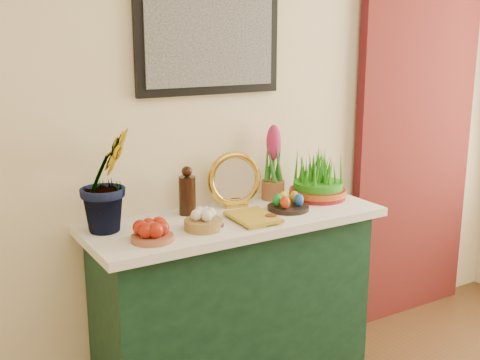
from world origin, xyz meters
name	(u,v)px	position (x,y,z in m)	size (l,w,h in m)	color
sideboard	(235,308)	(-0.12, 2.00, 0.42)	(1.30, 0.45, 0.85)	#143923
tablecloth	(234,220)	(-0.12, 2.00, 0.87)	(1.40, 0.55, 0.04)	white
hyacinth_green	(106,164)	(-0.69, 2.10, 1.18)	(0.29, 0.25, 0.58)	#296F1F
apple_bowl	(152,232)	(-0.58, 1.88, 0.93)	(0.21, 0.21, 0.09)	#9B5335
garlic_basket	(203,221)	(-0.34, 1.90, 0.93)	(0.18, 0.18, 0.09)	#AC8845
vinegar_cruet	(187,193)	(-0.30, 2.14, 0.99)	(0.08, 0.08, 0.23)	black
mirror	(234,180)	(-0.04, 2.14, 1.02)	(0.28, 0.12, 0.27)	gold
book	(235,220)	(-0.18, 1.90, 0.91)	(0.17, 0.25, 0.03)	gold
spice_dish_left	(218,227)	(-0.29, 1.86, 0.90)	(0.07, 0.07, 0.03)	silver
spice_dish_right	(271,218)	(-0.02, 1.85, 0.90)	(0.07, 0.07, 0.03)	silver
egg_plate	(288,204)	(0.15, 1.95, 0.92)	(0.21, 0.21, 0.08)	black
hyacinth_pink	(273,166)	(0.20, 2.15, 1.06)	(0.12, 0.12, 0.38)	brown
wheatgrass_sabzeh	(318,178)	(0.40, 2.04, 0.99)	(0.29, 0.29, 0.24)	maroon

